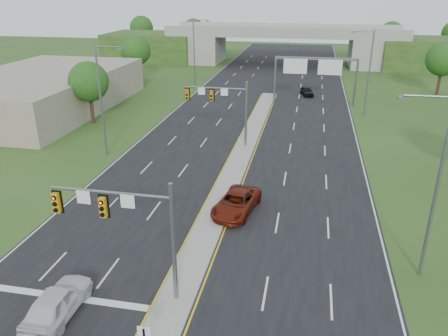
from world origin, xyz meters
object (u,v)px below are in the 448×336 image
overpass (284,47)px  car_far_a (236,203)px  signal_mast_far (224,103)px  sign_gantry (315,68)px  signal_mast_near (130,221)px  car_far_c (307,91)px  car_white (57,302)px

overpass → car_far_a: 69.54m
signal_mast_far → overpass: bearing=87.6°
overpass → sign_gantry: bearing=-79.2°
sign_gantry → overpass: (-6.68, 35.08, -1.69)m
car_far_a → signal_mast_far: bearing=114.7°
signal_mast_near → signal_mast_far: size_ratio=1.00×
signal_mast_far → car_far_c: signal_mast_far is taller
overpass → car_white: bearing=-93.9°
car_far_c → signal_mast_far: bearing=-121.9°
overpass → car_far_c: bearing=-78.8°
signal_mast_near → signal_mast_far: same height
car_far_c → overpass: bearing=87.0°
car_white → car_far_c: car_white is taller
signal_mast_far → car_white: 27.73m
signal_mast_far → sign_gantry: size_ratio=0.60×
sign_gantry → overpass: overpass is taller
signal_mast_near → overpass: bearing=88.4°
signal_mast_near → car_far_a: bearing=70.5°
signal_mast_far → car_far_a: bearing=-75.3°
car_far_a → signal_mast_near: bearing=-99.5°
overpass → car_far_a: size_ratio=14.47×
car_white → car_far_c: bearing=-102.7°
car_white → car_far_c: (11.49, 52.68, -0.16)m
car_white → car_far_a: bearing=-119.5°
sign_gantry → car_far_a: (-5.18, -34.39, -4.45)m
overpass → car_white: size_ratio=16.69×
car_far_a → sign_gantry: bearing=91.4°
signal_mast_near → car_far_c: bearing=80.9°
signal_mast_near → car_far_c: signal_mast_near is taller
signal_mast_near → car_far_c: 51.25m
car_far_a → car_far_c: bearing=93.8°
signal_mast_far → car_white: bearing=-97.1°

